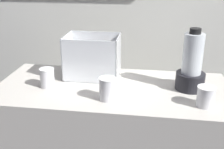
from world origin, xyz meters
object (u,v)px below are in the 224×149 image
carrot_display_bin (93,64)px  juice_cup_mango_middle (205,98)px  juice_cup_pomegranate_far_left (47,78)px  blender_pitcher (191,67)px  juice_cup_beet_left (107,90)px

carrot_display_bin → juice_cup_mango_middle: bearing=-26.4°
juice_cup_pomegranate_far_left → blender_pitcher: bearing=6.1°
juice_cup_mango_middle → carrot_display_bin: bearing=153.6°
carrot_display_bin → blender_pitcher: blender_pitcher is taller
juice_cup_pomegranate_far_left → juice_cup_beet_left: juice_cup_beet_left is taller
juice_cup_beet_left → juice_cup_mango_middle: size_ratio=1.15×
juice_cup_pomegranate_far_left → juice_cup_mango_middle: size_ratio=1.05×
juice_cup_pomegranate_far_left → juice_cup_mango_middle: juice_cup_pomegranate_far_left is taller
juice_cup_mango_middle → blender_pitcher: bearing=104.7°
juice_cup_beet_left → blender_pitcher: bearing=24.2°
blender_pitcher → juice_cup_beet_left: bearing=-155.8°
blender_pitcher → juice_cup_mango_middle: (0.06, -0.21, -0.09)m
juice_cup_mango_middle → juice_cup_pomegranate_far_left: bearing=172.2°
blender_pitcher → juice_cup_mango_middle: 0.24m
carrot_display_bin → juice_cup_beet_left: 0.35m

